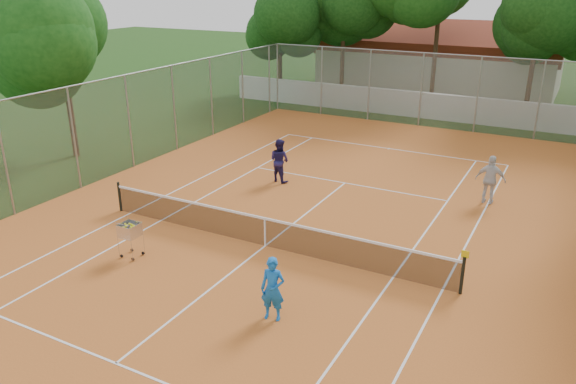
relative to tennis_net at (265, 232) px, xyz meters
The scene contains 12 objects.
ground 0.51m from the tennis_net, ahead, with size 120.00×120.00×0.00m, color #17370F.
court_pad 0.50m from the tennis_net, ahead, with size 18.00×34.00×0.02m, color #BE6325.
court_lines 0.49m from the tennis_net, ahead, with size 10.98×23.78×0.01m, color white.
tennis_net is the anchor object (origin of this frame).
perimeter_fence 1.49m from the tennis_net, ahead, with size 18.00×34.00×4.00m, color slate.
boundary_wall 19.00m from the tennis_net, 90.00° to the left, with size 26.00×0.30×1.50m, color white.
clubhouse 29.12m from the tennis_net, 93.95° to the left, with size 16.40×9.00×4.40m, color beige.
tropical_trees 22.45m from the tennis_net, 90.00° to the left, with size 29.00×19.00×10.00m, color #0D330C.
player_near 3.95m from the tennis_net, 57.03° to the right, with size 0.59×0.39×1.63m, color blue.
player_far_left 5.92m from the tennis_net, 114.52° to the left, with size 0.86×0.67×1.77m, color #201A4F.
player_far_right 8.80m from the tennis_net, 51.70° to the left, with size 1.06×0.44×1.81m, color silver.
ball_hopper 3.99m from the tennis_net, 141.92° to the right, with size 0.56×0.56×1.16m, color silver.
Camera 1 is at (7.95, -13.43, 7.82)m, focal length 35.00 mm.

